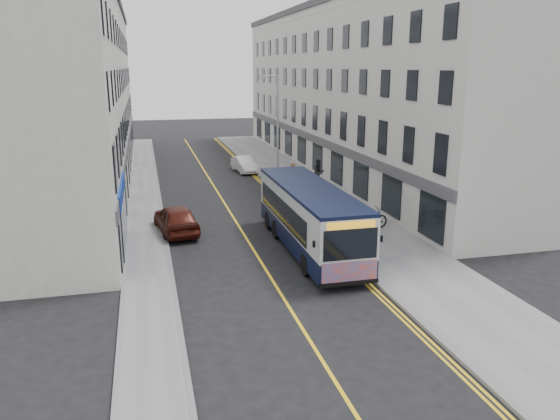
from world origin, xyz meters
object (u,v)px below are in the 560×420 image
streetlamp (277,128)px  pedestrian_near (293,175)px  city_bus (309,216)px  pedestrian_far (319,172)px  car_maroon (176,219)px  bicycle (369,219)px  car_white (244,164)px

streetlamp → pedestrian_near: 3.56m
city_bus → pedestrian_far: bearing=70.3°
pedestrian_near → pedestrian_far: (1.99, 0.32, 0.05)m
streetlamp → car_maroon: size_ratio=1.76×
streetlamp → bicycle: size_ratio=3.72×
bicycle → pedestrian_far: pedestrian_far is taller
streetlamp → pedestrian_far: streetlamp is taller
city_bus → pedestrian_near: 13.30m
bicycle → pedestrian_near: pedestrian_near is taller
streetlamp → city_bus: size_ratio=0.75×
streetlamp → car_white: bearing=97.5°
city_bus → pedestrian_far: city_bus is taller
city_bus → pedestrian_far: 14.15m
city_bus → car_white: city_bus is taller
city_bus → pedestrian_near: bearing=77.9°
streetlamp → bicycle: bearing=-77.7°
city_bus → car_white: size_ratio=2.73×
car_white → bicycle: bearing=-85.9°
bicycle → pedestrian_near: (-1.20, 10.87, 0.34)m
pedestrian_far → city_bus: bearing=-118.3°
pedestrian_near → car_maroon: pedestrian_near is taller
streetlamp → car_maroon: bearing=-130.9°
car_white → car_maroon: (-6.60, -16.06, 0.13)m
bicycle → pedestrian_near: size_ratio=1.18×
pedestrian_near → bicycle: bearing=-96.0°
pedestrian_near → car_maroon: (-8.77, -8.65, -0.26)m
pedestrian_near → car_white: size_ratio=0.47×
city_bus → car_white: 20.44m
city_bus → car_maroon: bearing=144.1°
city_bus → car_maroon: 7.46m
pedestrian_far → car_maroon: pedestrian_far is taller
city_bus → bicycle: city_bus is taller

